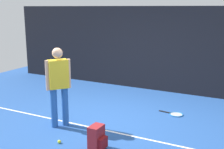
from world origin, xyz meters
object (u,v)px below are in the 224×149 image
object	(u,v)px
tennis_ball_near_player	(59,142)
tennis_racket	(175,114)
backpack	(97,138)
tennis_player	(59,83)

from	to	relation	value
tennis_ball_near_player	tennis_racket	bearing A→B (deg)	58.30
backpack	tennis_ball_near_player	bearing A→B (deg)	102.22
tennis_player	tennis_racket	world-z (taller)	tennis_player
tennis_racket	backpack	distance (m)	2.48
tennis_player	backpack	distance (m)	1.55
tennis_racket	tennis_ball_near_player	xyz separation A→B (m)	(-1.53, -2.49, 0.02)
tennis_player	tennis_ball_near_player	size ratio (longest dim) A/B	25.76
tennis_player	backpack	bearing A→B (deg)	-74.65
tennis_player	backpack	world-z (taller)	tennis_player
backpack	tennis_ball_near_player	world-z (taller)	backpack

